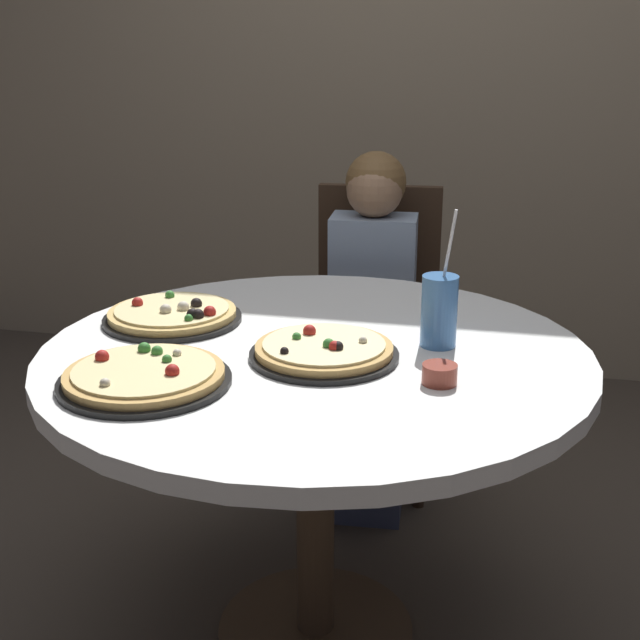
{
  "coord_description": "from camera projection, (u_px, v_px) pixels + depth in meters",
  "views": [
    {
      "loc": [
        0.39,
        -1.69,
        1.4
      ],
      "look_at": [
        0.0,
        0.05,
        0.8
      ],
      "focal_mm": 47.22,
      "sensor_mm": 36.0,
      "label": 1
    }
  ],
  "objects": [
    {
      "name": "ground_plane",
      "position": [
        316.0,
        631.0,
        2.09
      ],
      "size": [
        8.0,
        8.0,
        0.0
      ],
      "primitive_type": "plane",
      "color": "#4C4238"
    },
    {
      "name": "wall_with_window",
      "position": [
        423.0,
        25.0,
        3.42
      ],
      "size": [
        5.2,
        0.14,
        2.9
      ],
      "color": "gray",
      "rests_on": "ground_plane"
    },
    {
      "name": "dining_table",
      "position": [
        315.0,
        389.0,
        1.88
      ],
      "size": [
        1.21,
        1.21,
        0.75
      ],
      "color": "white",
      "rests_on": "ground_plane"
    },
    {
      "name": "chair_wooden",
      "position": [
        375.0,
        318.0,
        2.75
      ],
      "size": [
        0.43,
        0.43,
        0.95
      ],
      "color": "#382619",
      "rests_on": "ground_plane"
    },
    {
      "name": "diner_child",
      "position": [
        369.0,
        351.0,
        2.59
      ],
      "size": [
        0.28,
        0.42,
        1.08
      ],
      "color": "#3F4766",
      "rests_on": "ground_plane"
    },
    {
      "name": "pizza_veggie",
      "position": [
        324.0,
        350.0,
        1.79
      ],
      "size": [
        0.32,
        0.32,
        0.05
      ],
      "color": "black",
      "rests_on": "dining_table"
    },
    {
      "name": "pizza_cheese",
      "position": [
        173.0,
        315.0,
        2.02
      ],
      "size": [
        0.33,
        0.33,
        0.05
      ],
      "color": "black",
      "rests_on": "dining_table"
    },
    {
      "name": "pizza_pepperoni",
      "position": [
        145.0,
        376.0,
        1.65
      ],
      "size": [
        0.34,
        0.34,
        0.05
      ],
      "color": "black",
      "rests_on": "dining_table"
    },
    {
      "name": "soda_cup",
      "position": [
        439.0,
        311.0,
        1.84
      ],
      "size": [
        0.08,
        0.08,
        0.31
      ],
      "color": "#3F72B2",
      "rests_on": "dining_table"
    },
    {
      "name": "sauce_bowl",
      "position": [
        440.0,
        374.0,
        1.66
      ],
      "size": [
        0.07,
        0.07,
        0.04
      ],
      "primitive_type": "cylinder",
      "color": "brown",
      "rests_on": "dining_table"
    }
  ]
}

